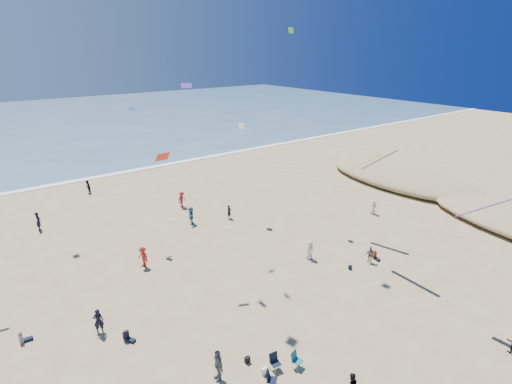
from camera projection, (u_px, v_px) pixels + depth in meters
ocean at (21, 126)px, 91.71m from camera, size 220.00×100.00×0.06m
surf_line at (81, 180)px, 54.23m from camera, size 220.00×1.20×0.08m
standing_flyers at (233, 255)px, 33.13m from camera, size 35.36×44.62×1.89m
seated_group at (274, 350)px, 23.29m from camera, size 26.62×22.13×0.84m
chair_cluster at (282, 367)px, 21.96m from camera, size 2.80×1.56×1.00m
white_tote at (264, 371)px, 22.09m from camera, size 0.35×0.20×0.40m
black_backpack at (247, 360)px, 22.89m from camera, size 0.30×0.22×0.38m
navy_bag at (350, 267)px, 32.53m from camera, size 0.28×0.18×0.34m
kites_aloft at (284, 81)px, 29.86m from camera, size 44.46×41.68×28.58m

